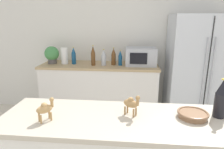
# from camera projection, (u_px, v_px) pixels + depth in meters

# --- Properties ---
(wall_back) EXTENTS (8.00, 0.06, 2.55)m
(wall_back) POSITION_uv_depth(u_px,v_px,m) (125.00, 41.00, 3.48)
(wall_back) COLOR silver
(wall_back) RESTS_ON ground_plane
(back_counter) EXTENTS (1.92, 0.63, 0.93)m
(back_counter) POSITION_uv_depth(u_px,v_px,m) (100.00, 91.00, 3.42)
(back_counter) COLOR silver
(back_counter) RESTS_ON ground_plane
(refrigerator) EXTENTS (0.94, 0.72, 1.72)m
(refrigerator) POSITION_uv_depth(u_px,v_px,m) (199.00, 72.00, 3.10)
(refrigerator) COLOR silver
(refrigerator) RESTS_ON ground_plane
(potted_plant) EXTENTS (0.24, 0.24, 0.29)m
(potted_plant) POSITION_uv_depth(u_px,v_px,m) (52.00, 54.00, 3.32)
(potted_plant) COLOR #595451
(potted_plant) RESTS_ON back_counter
(paper_towel_roll) EXTENTS (0.11, 0.11, 0.27)m
(paper_towel_roll) POSITION_uv_depth(u_px,v_px,m) (64.00, 56.00, 3.30)
(paper_towel_roll) COLOR white
(paper_towel_roll) RESTS_ON back_counter
(microwave) EXTENTS (0.48, 0.37, 0.28)m
(microwave) POSITION_uv_depth(u_px,v_px,m) (141.00, 56.00, 3.21)
(microwave) COLOR #B2B5BA
(microwave) RESTS_ON back_counter
(back_bottle_0) EXTENTS (0.07, 0.07, 0.28)m
(back_bottle_0) POSITION_uv_depth(u_px,v_px,m) (74.00, 56.00, 3.29)
(back_bottle_0) COLOR navy
(back_bottle_0) RESTS_ON back_counter
(back_bottle_1) EXTENTS (0.07, 0.07, 0.28)m
(back_bottle_1) POSITION_uv_depth(u_px,v_px,m) (114.00, 57.00, 3.22)
(back_bottle_1) COLOR brown
(back_bottle_1) RESTS_ON back_counter
(back_bottle_2) EXTENTS (0.08, 0.08, 0.26)m
(back_bottle_2) POSITION_uv_depth(u_px,v_px,m) (104.00, 58.00, 3.19)
(back_bottle_2) COLOR #B2B7BC
(back_bottle_2) RESTS_ON back_counter
(back_bottle_3) EXTENTS (0.06, 0.06, 0.25)m
(back_bottle_3) POSITION_uv_depth(u_px,v_px,m) (120.00, 58.00, 3.18)
(back_bottle_3) COLOR navy
(back_bottle_3) RESTS_ON back_counter
(back_bottle_4) EXTENTS (0.07, 0.07, 0.32)m
(back_bottle_4) POSITION_uv_depth(u_px,v_px,m) (93.00, 56.00, 3.18)
(back_bottle_4) COLOR brown
(back_bottle_4) RESTS_ON back_counter
(wine_bottle) EXTENTS (0.08, 0.08, 0.29)m
(wine_bottle) POSITION_uv_depth(u_px,v_px,m) (221.00, 99.00, 1.42)
(wine_bottle) COLOR black
(wine_bottle) RESTS_ON bar_counter
(fruit_bowl) EXTENTS (0.22, 0.22, 0.05)m
(fruit_bowl) POSITION_uv_depth(u_px,v_px,m) (193.00, 114.00, 1.43)
(fruit_bowl) COLOR #8C6647
(fruit_bowl) RESTS_ON bar_counter
(camel_figurine) EXTENTS (0.13, 0.11, 0.17)m
(camel_figurine) POSITION_uv_depth(u_px,v_px,m) (131.00, 103.00, 1.45)
(camel_figurine) COLOR #A87F4C
(camel_figurine) RESTS_ON bar_counter
(camel_figurine_second) EXTENTS (0.12, 0.12, 0.16)m
(camel_figurine_second) POSITION_uv_depth(u_px,v_px,m) (45.00, 108.00, 1.37)
(camel_figurine_second) COLOR tan
(camel_figurine_second) RESTS_ON bar_counter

